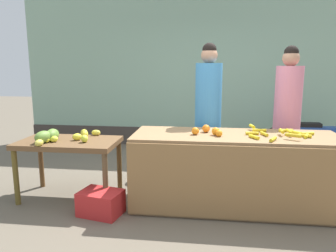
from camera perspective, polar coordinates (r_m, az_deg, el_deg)
ground_plane at (r=3.88m, az=4.95°, el=-13.50°), size 24.00×24.00×0.00m
market_wall_back at (r=6.38m, az=6.21°, el=9.88°), size 7.07×0.23×3.07m
fruit_stall_counter at (r=3.73m, az=11.64°, el=-7.83°), size 2.27×0.80×0.84m
side_table_wooden at (r=4.02m, az=-17.13°, el=-3.69°), size 1.16×0.66×0.71m
banana_bunch_pile at (r=3.70m, az=19.20°, el=-1.22°), size 0.74×0.67×0.07m
orange_pile at (r=3.60m, az=7.08°, el=-0.79°), size 0.34×0.29×0.09m
mango_papaya_pile at (r=3.99m, az=-19.16°, el=-1.72°), size 0.63×0.71×0.14m
vendor_woman_blue_shirt at (r=4.23m, az=7.09°, el=1.85°), size 0.34×0.34×1.87m
vendor_woman_pink_shirt at (r=4.45m, az=20.32°, el=1.45°), size 0.34×0.34×1.84m
parked_motorcycle at (r=5.56m, az=24.03°, el=-2.58°), size 1.60×0.18×0.88m
produce_crate at (r=3.64m, az=-11.81°, el=-13.19°), size 0.50×0.41×0.26m
produce_sack at (r=4.57m, az=-3.34°, el=-6.42°), size 0.47×0.47×0.49m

